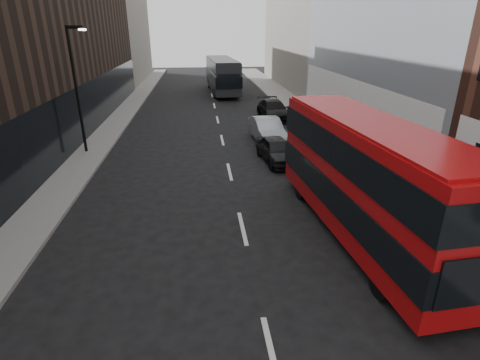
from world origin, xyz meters
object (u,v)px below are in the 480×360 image
object	(u,v)px
red_bus	(366,175)
grey_bus	(222,75)
car_b	(267,130)
car_c	(274,110)
car_a	(277,150)
street_lamp	(77,82)

from	to	relation	value
red_bus	grey_bus	bearing A→B (deg)	90.44
red_bus	car_b	size ratio (longest dim) A/B	2.24
car_c	grey_bus	bearing A→B (deg)	100.10
red_bus	grey_bus	world-z (taller)	red_bus
car_a	car_b	xyz separation A→B (m)	(0.16, 3.97, 0.10)
grey_bus	car_c	size ratio (longest dim) A/B	2.34
street_lamp	grey_bus	xyz separation A→B (m)	(9.52, 21.74, -2.16)
red_bus	grey_bus	xyz separation A→B (m)	(-2.86, 32.62, -0.33)
car_a	grey_bus	bearing A→B (deg)	87.03
car_a	car_c	size ratio (longest dim) A/B	0.79
car_c	car_a	bearing A→B (deg)	-103.76
car_b	car_c	bearing A→B (deg)	71.37
grey_bus	car_a	world-z (taller)	grey_bus
red_bus	car_c	xyz separation A→B (m)	(0.50, 18.92, -1.61)
grey_bus	car_a	bearing A→B (deg)	-89.79
street_lamp	car_c	distance (m)	15.57
street_lamp	grey_bus	world-z (taller)	street_lamp
red_bus	car_c	bearing A→B (deg)	83.91
red_bus	car_c	distance (m)	19.00
grey_bus	red_bus	bearing A→B (deg)	-88.22
car_a	red_bus	bearing A→B (deg)	-86.78
car_a	car_c	distance (m)	10.87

